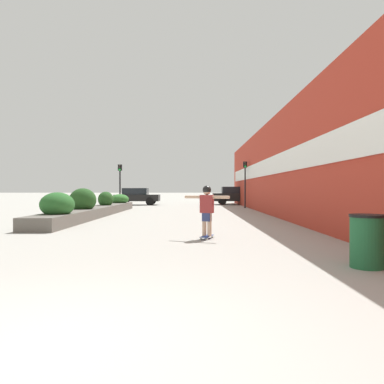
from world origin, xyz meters
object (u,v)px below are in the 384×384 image
Objects in this scene: skateboarder at (207,205)px; traffic_light_left at (120,178)px; car_center_right at (324,197)px; traffic_light_right at (245,176)px; car_center_left at (137,196)px; car_leftmost at (236,195)px; trash_bin at (367,241)px; skateboard at (207,237)px.

traffic_light_left is (-5.85, 16.72, 1.27)m from skateboarder.
car_center_right is 1.30× the size of traffic_light_left.
traffic_light_right reaches higher than traffic_light_left.
car_center_left is 0.95× the size of car_center_right.
skateboarder is at bearing 153.87° from car_center_right.
car_leftmost is at bearing 89.75° from traffic_light_right.
traffic_light_right is (0.67, 21.37, 1.90)m from trash_bin.
traffic_light_right is (3.42, 17.50, 1.43)m from skateboarder.
car_leftmost is (3.45, 23.85, 0.79)m from skateboard.
trash_bin is 21.46m from traffic_light_right.
trash_bin is at bearing -1.45° from car_leftmost.
car_center_right is (11.14, 22.72, -0.21)m from skateboarder.
car_leftmost is 1.36× the size of traffic_light_left.
skateboard is 0.18× the size of car_center_right.
traffic_light_left is (-5.85, 16.72, 2.15)m from skateboard.
car_leftmost is (3.45, 23.85, -0.10)m from skateboarder.
car_center_left is 6.54m from traffic_light_left.
car_leftmost is 11.79m from traffic_light_left.
skateboard is at bearing 125.39° from trash_bin.
skateboarder is at bearing -101.07° from traffic_light_right.
skateboard is at bearing -8.23° from car_leftmost.
skateboarder is (-0.00, -0.00, 0.88)m from skateboard.
car_center_right is (11.14, 22.72, 0.68)m from skateboard.
skateboarder is 17.76m from traffic_light_left.
skateboard is 0.88m from skateboarder.
traffic_light_left reaches higher than skateboarder.
traffic_light_left is at bearing -2.14° from car_center_left.
traffic_light_left is (-0.24, -6.38, 1.42)m from car_center_left.
skateboarder is at bearing -82.63° from skateboard.
skateboarder is 25.31m from car_center_right.
traffic_light_right reaches higher than skateboarder.
skateboard is at bearing -101.07° from traffic_light_right.
car_leftmost reaches higher than skateboarder.
trash_bin is 22.38m from traffic_light_left.
skateboarder and car_center_left have the same top height.
traffic_light_right is at bearing 4.78° from traffic_light_left.
traffic_light_right is (9.27, 0.77, 0.17)m from traffic_light_left.
car_leftmost is 1.25× the size of traffic_light_right.
skateboard is 0.77× the size of trash_bin.
car_leftmost is at bearing 103.17° from skateboarder.
skateboard is at bearing 153.87° from car_center_right.
traffic_light_right reaches higher than car_center_left.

